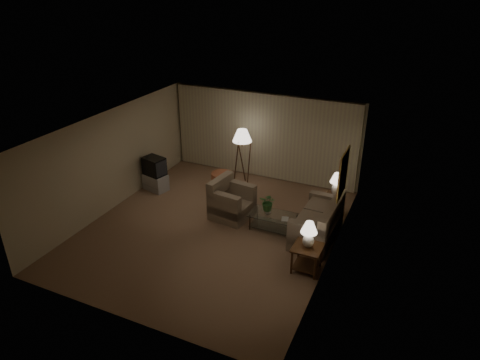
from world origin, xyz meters
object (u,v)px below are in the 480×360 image
at_px(side_table_near, 307,254).
at_px(tv_cabinet, 156,182).
at_px(table_lamp_near, 309,232).
at_px(vase, 268,211).
at_px(side_table_far, 335,202).
at_px(coffee_table, 273,220).
at_px(table_lamp_far, 337,182).
at_px(floor_lamp, 242,156).
at_px(crt_tv, 154,166).
at_px(sofa, 317,223).
at_px(ottoman, 222,179).
at_px(armchair, 232,203).

distance_m(side_table_near, tv_cabinet, 5.54).
bearing_deg(table_lamp_near, vase, 137.84).
height_order(side_table_far, coffee_table, side_table_far).
distance_m(table_lamp_far, floor_lamp, 3.07).
distance_m(side_table_far, vase, 1.93).
bearing_deg(crt_tv, side_table_near, -6.19).
relative_size(side_table_near, table_lamp_far, 0.98).
xyz_separation_m(sofa, table_lamp_near, (0.15, -1.35, 0.57)).
relative_size(coffee_table, floor_lamp, 0.68).
distance_m(table_lamp_far, ottoman, 3.61).
distance_m(armchair, coffee_table, 1.23).
distance_m(table_lamp_near, vase, 1.92).
relative_size(side_table_far, table_lamp_far, 0.96).
xyz_separation_m(coffee_table, floor_lamp, (-1.77, 2.03, 0.65)).
relative_size(coffee_table, vase, 7.60).
distance_m(table_lamp_far, crt_tv, 5.25).
height_order(sofa, side_table_far, sofa).
xyz_separation_m(side_table_far, table_lamp_far, (-0.00, 0.00, 0.57)).
height_order(table_lamp_near, ottoman, table_lamp_near).
xyz_separation_m(crt_tv, vase, (3.82, -0.64, -0.27)).
height_order(side_table_far, floor_lamp, floor_lamp).
distance_m(side_table_far, coffee_table, 1.83).
xyz_separation_m(side_table_near, coffee_table, (-1.23, 1.25, -0.14)).
height_order(coffee_table, crt_tv, crt_tv).
height_order(tv_cabinet, ottoman, tv_cabinet).
relative_size(sofa, tv_cabinet, 2.32).
bearing_deg(side_table_far, vase, -135.64).
relative_size(crt_tv, vase, 4.47).
distance_m(armchair, vase, 1.08).
distance_m(sofa, side_table_far, 1.26).
bearing_deg(table_lamp_near, tv_cabinet, 160.02).
bearing_deg(floor_lamp, coffee_table, -49.04).
bearing_deg(floor_lamp, sofa, -34.20).
xyz_separation_m(sofa, side_table_far, (0.15, 1.25, 0.00)).
height_order(armchair, table_lamp_near, table_lamp_near).
distance_m(coffee_table, tv_cabinet, 4.02).
height_order(side_table_far, table_lamp_far, table_lamp_far).
bearing_deg(side_table_near, tv_cabinet, 160.02).
relative_size(coffee_table, crt_tv, 1.70).
height_order(floor_lamp, vase, floor_lamp).
bearing_deg(table_lamp_far, floor_lamp, 167.14).
distance_m(armchair, side_table_near, 2.82).
relative_size(table_lamp_far, tv_cabinet, 0.79).
height_order(table_lamp_near, vase, table_lamp_near).
xyz_separation_m(side_table_far, tv_cabinet, (-5.20, -0.71, -0.15)).
bearing_deg(vase, side_table_far, 44.36).
height_order(side_table_near, tv_cabinet, side_table_near).
bearing_deg(side_table_near, sofa, 96.34).
bearing_deg(armchair, side_table_far, -56.55).
distance_m(tv_cabinet, ottoman, 1.98).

